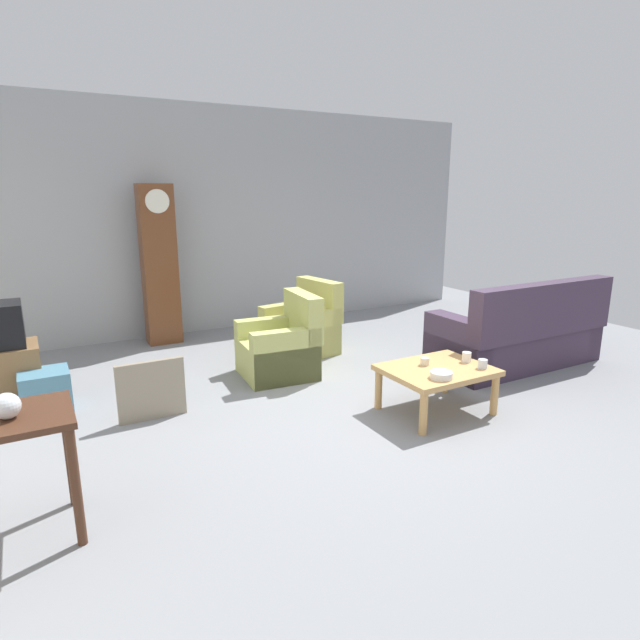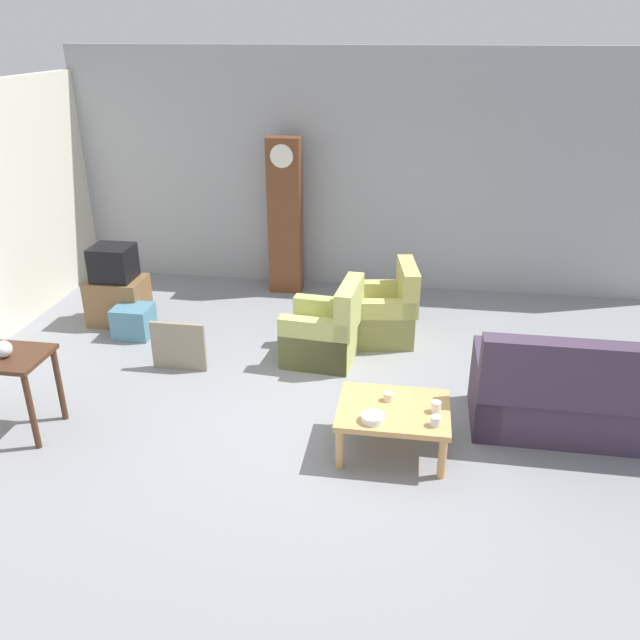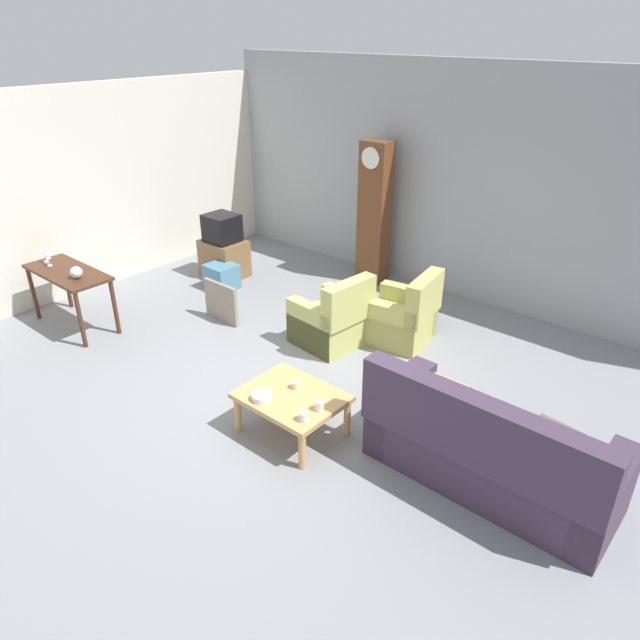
# 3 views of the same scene
# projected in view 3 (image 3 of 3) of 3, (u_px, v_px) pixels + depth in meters

# --- Properties ---
(ground_plane) EXTENTS (10.40, 10.40, 0.00)m
(ground_plane) POSITION_uv_depth(u_px,v_px,m) (285.00, 393.00, 6.30)
(ground_plane) COLOR gray
(garage_door_wall) EXTENTS (8.40, 0.16, 3.20)m
(garage_door_wall) POSITION_uv_depth(u_px,v_px,m) (462.00, 184.00, 8.01)
(garage_door_wall) COLOR #9EA0A5
(garage_door_wall) RESTS_ON ground_plane
(pegboard_wall_left) EXTENTS (0.12, 6.40, 2.88)m
(pegboard_wall_left) POSITION_uv_depth(u_px,v_px,m) (91.00, 190.00, 8.35)
(pegboard_wall_left) COLOR silver
(pegboard_wall_left) RESTS_ON ground_plane
(couch_floral) EXTENTS (2.11, 0.89, 1.04)m
(couch_floral) POSITION_uv_depth(u_px,v_px,m) (488.00, 452.00, 4.90)
(couch_floral) COLOR #423347
(couch_floral) RESTS_ON ground_plane
(armchair_olive_near) EXTENTS (0.86, 0.83, 0.92)m
(armchair_olive_near) POSITION_uv_depth(u_px,v_px,m) (332.00, 321.00, 7.15)
(armchair_olive_near) COLOR #B7BC66
(armchair_olive_near) RESTS_ON ground_plane
(armchair_olive_far) EXTENTS (0.90, 0.87, 0.92)m
(armchair_olive_far) POSITION_uv_depth(u_px,v_px,m) (402.00, 318.00, 7.23)
(armchair_olive_far) COLOR tan
(armchair_olive_far) RESTS_ON ground_plane
(coffee_table_wood) EXTENTS (0.96, 0.76, 0.43)m
(coffee_table_wood) POSITION_uv_depth(u_px,v_px,m) (292.00, 400.00, 5.54)
(coffee_table_wood) COLOR tan
(coffee_table_wood) RESTS_ON ground_plane
(console_table_dark) EXTENTS (1.30, 0.56, 0.78)m
(console_table_dark) POSITION_uv_depth(u_px,v_px,m) (69.00, 279.00, 7.42)
(console_table_dark) COLOR #472819
(console_table_dark) RESTS_ON ground_plane
(grandfather_clock) EXTENTS (0.44, 0.30, 2.12)m
(grandfather_clock) POSITION_uv_depth(u_px,v_px,m) (374.00, 213.00, 8.63)
(grandfather_clock) COLOR brown
(grandfather_clock) RESTS_ON ground_plane
(tv_stand_cabinet) EXTENTS (0.68, 0.52, 0.57)m
(tv_stand_cabinet) POSITION_uv_depth(u_px,v_px,m) (224.00, 258.00, 9.13)
(tv_stand_cabinet) COLOR brown
(tv_stand_cabinet) RESTS_ON ground_plane
(tv_crt) EXTENTS (0.48, 0.44, 0.42)m
(tv_crt) POSITION_uv_depth(u_px,v_px,m) (222.00, 228.00, 8.90)
(tv_crt) COLOR black
(tv_crt) RESTS_ON tv_stand_cabinet
(framed_picture_leaning) EXTENTS (0.60, 0.05, 0.55)m
(framed_picture_leaning) POSITION_uv_depth(u_px,v_px,m) (221.00, 302.00, 7.72)
(framed_picture_leaning) COLOR gray
(framed_picture_leaning) RESTS_ON ground_plane
(storage_box_blue) EXTENTS (0.43, 0.40, 0.38)m
(storage_box_blue) POSITION_uv_depth(u_px,v_px,m) (222.00, 276.00, 8.72)
(storage_box_blue) COLOR teal
(storage_box_blue) RESTS_ON ground_plane
(glass_dome_cloche) EXTENTS (0.15, 0.15, 0.15)m
(glass_dome_cloche) POSITION_uv_depth(u_px,v_px,m) (76.00, 272.00, 7.12)
(glass_dome_cloche) COLOR silver
(glass_dome_cloche) RESTS_ON console_table_dark
(cup_white_porcelain) EXTENTS (0.09, 0.09, 0.10)m
(cup_white_porcelain) POSITION_uv_depth(u_px,v_px,m) (319.00, 406.00, 5.28)
(cup_white_porcelain) COLOR white
(cup_white_porcelain) RESTS_ON coffee_table_wood
(cup_blue_rimmed) EXTENTS (0.09, 0.09, 0.09)m
(cup_blue_rimmed) POSITION_uv_depth(u_px,v_px,m) (303.00, 416.00, 5.15)
(cup_blue_rimmed) COLOR silver
(cup_blue_rimmed) RESTS_ON coffee_table_wood
(cup_cream_tall) EXTENTS (0.08, 0.08, 0.07)m
(cup_cream_tall) POSITION_uv_depth(u_px,v_px,m) (296.00, 385.00, 5.61)
(cup_cream_tall) COLOR beige
(cup_cream_tall) RESTS_ON coffee_table_wood
(bowl_white_stacked) EXTENTS (0.20, 0.20, 0.06)m
(bowl_white_stacked) POSITION_uv_depth(u_px,v_px,m) (262.00, 397.00, 5.44)
(bowl_white_stacked) COLOR white
(bowl_white_stacked) RESTS_ON coffee_table_wood
(wine_glass_tall) EXTENTS (0.07, 0.07, 0.20)m
(wine_glass_tall) POSITION_uv_depth(u_px,v_px,m) (45.00, 253.00, 7.56)
(wine_glass_tall) COLOR silver
(wine_glass_tall) RESTS_ON console_table_dark
(wine_glass_mid) EXTENTS (0.07, 0.07, 0.19)m
(wine_glass_mid) POSITION_uv_depth(u_px,v_px,m) (48.00, 257.00, 7.45)
(wine_glass_mid) COLOR silver
(wine_glass_mid) RESTS_ON console_table_dark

